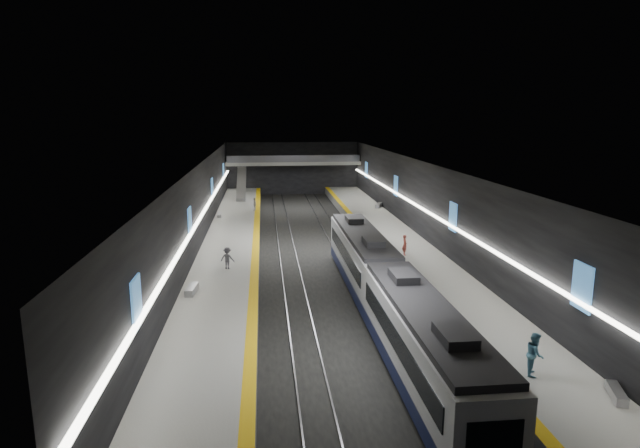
{
  "coord_description": "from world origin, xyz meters",
  "views": [
    {
      "loc": [
        -4.51,
        -46.96,
        12.3
      ],
      "look_at": [
        0.64,
        1.38,
        2.2
      ],
      "focal_mm": 30.0,
      "sensor_mm": 36.0,
      "label": 1
    }
  ],
  "objects": [
    {
      "name": "passenger_right_a",
      "position": [
        6.76,
        -5.98,
        1.84
      ],
      "size": [
        0.4,
        0.61,
        1.67
      ],
      "primitive_type": "imported",
      "rotation": [
        0.0,
        0.0,
        1.57
      ],
      "color": "#B14B42",
      "rests_on": "platform_right"
    },
    {
      "name": "ground",
      "position": [
        0.0,
        0.0,
        0.0
      ],
      "size": [
        70.0,
        70.0,
        0.0
      ],
      "primitive_type": "plane",
      "color": "black",
      "rests_on": "ground"
    },
    {
      "name": "cove_light_right",
      "position": [
        9.8,
        0.0,
        3.8
      ],
      "size": [
        0.25,
        68.6,
        0.12
      ],
      "primitive_type": "cube",
      "color": "white",
      "rests_on": "wall_right"
    },
    {
      "name": "ceiling",
      "position": [
        0.0,
        0.0,
        8.0
      ],
      "size": [
        20.0,
        70.0,
        0.04
      ],
      "primitive_type": "cube",
      "rotation": [
        3.14,
        0.0,
        0.0
      ],
      "color": "beige",
      "rests_on": "wall_left"
    },
    {
      "name": "bench_left_near",
      "position": [
        -9.22,
        -13.67,
        1.23
      ],
      "size": [
        0.71,
        1.9,
        0.45
      ],
      "primitive_type": "cube",
      "rotation": [
        0.0,
        0.0,
        -0.11
      ],
      "color": "#99999E",
      "rests_on": "platform_left"
    },
    {
      "name": "tactile_strip_right",
      "position": [
        5.3,
        0.0,
        1.02
      ],
      "size": [
        0.6,
        70.0,
        0.02
      ],
      "primitive_type": "cube",
      "color": "yellow",
      "rests_on": "platform_right"
    },
    {
      "name": "passenger_right_b",
      "position": [
        7.15,
        -26.37,
        1.96
      ],
      "size": [
        1.06,
        1.16,
        1.93
      ],
      "primitive_type": "imported",
      "rotation": [
        0.0,
        0.0,
        1.13
      ],
      "color": "teal",
      "rests_on": "platform_right"
    },
    {
      "name": "cove_light_left",
      "position": [
        -9.8,
        0.0,
        3.8
      ],
      "size": [
        0.25,
        68.6,
        0.12
      ],
      "primitive_type": "cube",
      "color": "white",
      "rests_on": "wall_left"
    },
    {
      "name": "bench_right_near",
      "position": [
        9.5,
        -28.62,
        1.2
      ],
      "size": [
        0.95,
        1.68,
        0.4
      ],
      "primitive_type": "cube",
      "rotation": [
        0.0,
        0.0,
        -0.33
      ],
      "color": "#99999E",
      "rests_on": "platform_right"
    },
    {
      "name": "tile_surface_right",
      "position": [
        7.5,
        0.0,
        1.01
      ],
      "size": [
        5.0,
        70.0,
        0.02
      ],
      "primitive_type": "cube",
      "color": "#A0A09B",
      "rests_on": "platform_right"
    },
    {
      "name": "wall_right",
      "position": [
        10.0,
        0.0,
        4.0
      ],
      "size": [
        0.04,
        70.0,
        8.0
      ],
      "primitive_type": "cube",
      "color": "black",
      "rests_on": "ground"
    },
    {
      "name": "platform_right",
      "position": [
        7.5,
        0.0,
        0.5
      ],
      "size": [
        5.0,
        70.0,
        1.0
      ],
      "primitive_type": "cube",
      "color": "slate",
      "rests_on": "ground"
    },
    {
      "name": "passenger_left_a",
      "position": [
        -5.6,
        15.69,
        1.76
      ],
      "size": [
        0.56,
        0.95,
        1.52
      ],
      "primitive_type": "imported",
      "rotation": [
        0.0,
        0.0,
        -1.35
      ],
      "color": "beige",
      "rests_on": "platform_left"
    },
    {
      "name": "ad_posters",
      "position": [
        -0.0,
        1.0,
        4.5
      ],
      "size": [
        19.94,
        53.5,
        2.2
      ],
      "color": "#3D78B8",
      "rests_on": "wall_left"
    },
    {
      "name": "wall_left",
      "position": [
        -10.0,
        0.0,
        4.0
      ],
      "size": [
        0.04,
        70.0,
        8.0
      ],
      "primitive_type": "cube",
      "color": "black",
      "rests_on": "ground"
    },
    {
      "name": "platform_left",
      "position": [
        -7.5,
        0.0,
        0.5
      ],
      "size": [
        5.0,
        70.0,
        1.0
      ],
      "primitive_type": "cube",
      "color": "slate",
      "rests_on": "ground"
    },
    {
      "name": "rails",
      "position": [
        -0.0,
        0.0,
        0.06
      ],
      "size": [
        6.52,
        70.0,
        0.12
      ],
      "color": "gray",
      "rests_on": "ground"
    },
    {
      "name": "mezzanine_bridge",
      "position": [
        0.0,
        32.93,
        5.04
      ],
      "size": [
        20.0,
        3.0,
        1.5
      ],
      "color": "gray",
      "rests_on": "wall_left"
    },
    {
      "name": "bench_right_far",
      "position": [
        9.5,
        16.4,
        1.24
      ],
      "size": [
        1.33,
        2.02,
        0.48
      ],
      "primitive_type": "cube",
      "rotation": [
        0.0,
        0.0,
        -0.43
      ],
      "color": "#99999E",
      "rests_on": "platform_right"
    },
    {
      "name": "wall_back",
      "position": [
        0.0,
        35.0,
        4.0
      ],
      "size": [
        20.0,
        0.04,
        8.0
      ],
      "primitive_type": "cube",
      "color": "black",
      "rests_on": "ground"
    },
    {
      "name": "bench_left_far",
      "position": [
        -9.5,
        12.32,
        1.19
      ],
      "size": [
        0.58,
        1.62,
        0.39
      ],
      "primitive_type": "cube",
      "rotation": [
        0.0,
        0.0,
        0.09
      ],
      "color": "#99999E",
      "rests_on": "platform_left"
    },
    {
      "name": "train",
      "position": [
        2.5,
        -17.65,
        2.2
      ],
      "size": [
        2.69,
        30.05,
        3.6
      ],
      "color": "#10173E",
      "rests_on": "ground"
    },
    {
      "name": "wall_front",
      "position": [
        0.0,
        -35.0,
        4.0
      ],
      "size": [
        20.0,
        0.04,
        8.0
      ],
      "primitive_type": "cube",
      "color": "black",
      "rests_on": "ground"
    },
    {
      "name": "tactile_strip_left",
      "position": [
        -5.3,
        0.0,
        1.02
      ],
      "size": [
        0.6,
        70.0,
        0.02
      ],
      "primitive_type": "cube",
      "color": "yellow",
      "rests_on": "platform_left"
    },
    {
      "name": "escalator",
      "position": [
        -7.5,
        26.0,
        2.9
      ],
      "size": [
        1.2,
        7.5,
        3.92
      ],
      "primitive_type": "cube",
      "rotation": [
        0.44,
        0.0,
        0.0
      ],
      "color": "#99999E",
      "rests_on": "platform_left"
    },
    {
      "name": "passenger_left_b",
      "position": [
        -7.27,
        -8.46,
        1.82
      ],
      "size": [
        1.19,
        0.9,
        1.63
      ],
      "primitive_type": "imported",
      "rotation": [
        0.0,
        0.0,
        2.83
      ],
      "color": "#49474F",
      "rests_on": "platform_left"
    },
    {
      "name": "tile_surface_left",
      "position": [
        -7.5,
        0.0,
        1.01
      ],
      "size": [
        5.0,
        70.0,
        0.02
      ],
      "primitive_type": "cube",
      "color": "#A0A09B",
      "rests_on": "platform_left"
    }
  ]
}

